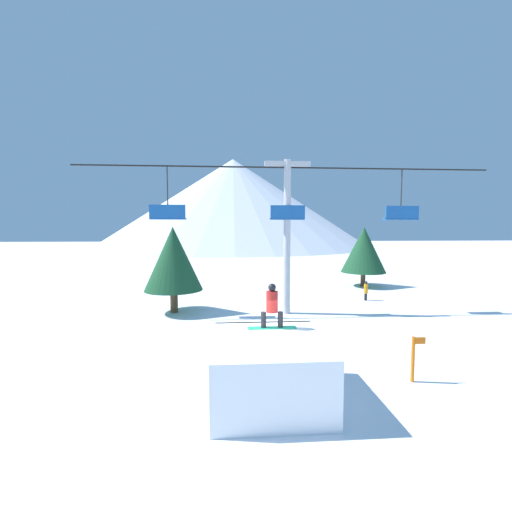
# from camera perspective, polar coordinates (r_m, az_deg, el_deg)

# --- Properties ---
(ground_plane) EXTENTS (220.00, 220.00, 0.00)m
(ground_plane) POSITION_cam_1_polar(r_m,az_deg,el_deg) (9.96, -0.22, -22.46)
(ground_plane) COLOR white
(mountain_ridge) EXTENTS (65.29, 65.29, 21.34)m
(mountain_ridge) POSITION_cam_1_polar(r_m,az_deg,el_deg) (85.40, -3.83, 8.76)
(mountain_ridge) COLOR silver
(mountain_ridge) RESTS_ON ground_plane
(snow_ramp) EXTENTS (2.94, 3.27, 1.65)m
(snow_ramp) POSITION_cam_1_polar(r_m,az_deg,el_deg) (9.51, 2.16, -18.33)
(snow_ramp) COLOR white
(snow_ramp) RESTS_ON ground_plane
(snowboarder) EXTENTS (1.41, 0.34, 1.31)m
(snowboarder) POSITION_cam_1_polar(r_m,az_deg,el_deg) (9.95, 2.68, -8.35)
(snowboarder) COLOR #1E9E6B
(snowboarder) RESTS_ON snow_ramp
(chairlift) EXTENTS (21.69, 0.44, 8.07)m
(chairlift) POSITION_cam_1_polar(r_m,az_deg,el_deg) (18.05, 5.23, 5.91)
(chairlift) COLOR #B2B2B7
(chairlift) RESTS_ON ground_plane
(pine_tree_near) EXTENTS (3.10, 3.10, 4.63)m
(pine_tree_near) POSITION_cam_1_polar(r_m,az_deg,el_deg) (18.83, -13.63, -0.45)
(pine_tree_near) COLOR #4C3823
(pine_tree_near) RESTS_ON ground_plane
(pine_tree_far) EXTENTS (3.41, 3.41, 4.64)m
(pine_tree_far) POSITION_cam_1_polar(r_m,az_deg,el_deg) (27.85, 17.51, 1.00)
(pine_tree_far) COLOR #4C3823
(pine_tree_far) RESTS_ON ground_plane
(trail_marker) EXTENTS (0.41, 0.10, 1.36)m
(trail_marker) POSITION_cam_1_polar(r_m,az_deg,el_deg) (11.49, 24.77, -15.12)
(trail_marker) COLOR orange
(trail_marker) RESTS_ON ground_plane
(distant_skier) EXTENTS (0.24, 0.24, 1.23)m
(distant_skier) POSITION_cam_1_polar(r_m,az_deg,el_deg) (22.68, 17.84, -5.40)
(distant_skier) COLOR black
(distant_skier) RESTS_ON ground_plane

